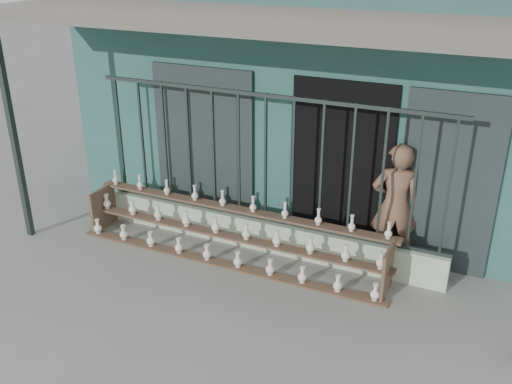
% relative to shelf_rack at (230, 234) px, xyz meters
% --- Properties ---
extents(ground, '(60.00, 60.00, 0.00)m').
position_rel_shelf_rack_xyz_m(ground, '(0.34, -0.89, -0.36)').
color(ground, slate).
extents(workshop_building, '(7.40, 6.60, 3.21)m').
position_rel_shelf_rack_xyz_m(workshop_building, '(0.34, 3.34, 1.26)').
color(workshop_building, '#295750').
rests_on(workshop_building, ground).
extents(parapet_wall, '(5.00, 0.20, 0.45)m').
position_rel_shelf_rack_xyz_m(parapet_wall, '(0.34, 0.41, -0.13)').
color(parapet_wall, beige).
rests_on(parapet_wall, ground).
extents(security_fence, '(5.00, 0.04, 1.80)m').
position_rel_shelf_rack_xyz_m(security_fence, '(0.34, 0.41, 0.99)').
color(security_fence, '#283330').
rests_on(security_fence, parapet_wall).
extents(shelf_rack, '(4.50, 0.68, 0.85)m').
position_rel_shelf_rack_xyz_m(shelf_rack, '(0.00, 0.00, 0.00)').
color(shelf_rack, brown).
rests_on(shelf_rack, ground).
extents(elderly_woman, '(0.72, 0.58, 1.71)m').
position_rel_shelf_rack_xyz_m(elderly_woman, '(2.03, 0.77, 0.50)').
color(elderly_woman, brown).
rests_on(elderly_woman, ground).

